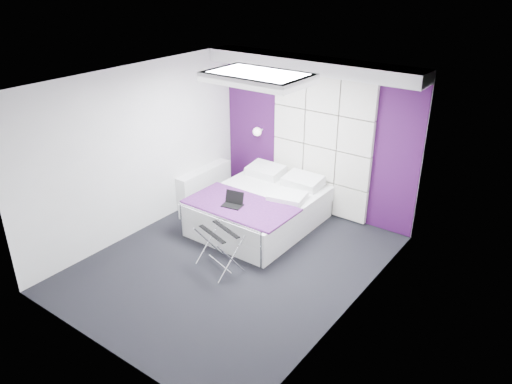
% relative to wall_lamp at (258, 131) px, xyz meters
% --- Properties ---
extents(floor, '(4.40, 4.40, 0.00)m').
position_rel_wall_lamp_xyz_m(floor, '(1.05, -2.06, -1.22)').
color(floor, black).
rests_on(floor, ground).
extents(ceiling, '(4.40, 4.40, 0.00)m').
position_rel_wall_lamp_xyz_m(ceiling, '(1.05, -2.06, 1.38)').
color(ceiling, white).
rests_on(ceiling, wall_back).
extents(wall_back, '(3.60, 0.00, 3.60)m').
position_rel_wall_lamp_xyz_m(wall_back, '(1.05, 0.14, 0.08)').
color(wall_back, silver).
rests_on(wall_back, floor).
extents(wall_left, '(0.00, 4.40, 4.40)m').
position_rel_wall_lamp_xyz_m(wall_left, '(-0.75, -2.06, 0.08)').
color(wall_left, silver).
rests_on(wall_left, floor).
extents(wall_right, '(0.00, 4.40, 4.40)m').
position_rel_wall_lamp_xyz_m(wall_right, '(2.85, -2.06, 0.08)').
color(wall_right, silver).
rests_on(wall_right, floor).
extents(accent_wall, '(3.58, 0.02, 2.58)m').
position_rel_wall_lamp_xyz_m(accent_wall, '(1.05, 0.13, 0.08)').
color(accent_wall, '#390F41').
rests_on(accent_wall, wall_back).
extents(soffit, '(3.58, 0.50, 0.20)m').
position_rel_wall_lamp_xyz_m(soffit, '(1.05, -0.11, 1.28)').
color(soffit, white).
rests_on(soffit, wall_back).
extents(headboard, '(1.80, 0.08, 2.30)m').
position_rel_wall_lamp_xyz_m(headboard, '(1.20, 0.08, -0.05)').
color(headboard, silver).
rests_on(headboard, wall_back).
extents(skylight, '(1.36, 0.86, 0.12)m').
position_rel_wall_lamp_xyz_m(skylight, '(1.05, -1.46, 1.33)').
color(skylight, white).
rests_on(skylight, ceiling).
extents(wall_lamp, '(0.15, 0.15, 0.15)m').
position_rel_wall_lamp_xyz_m(wall_lamp, '(0.00, 0.00, 0.00)').
color(wall_lamp, white).
rests_on(wall_lamp, wall_back).
extents(radiator, '(0.22, 1.20, 0.60)m').
position_rel_wall_lamp_xyz_m(radiator, '(-0.64, -0.76, -0.92)').
color(radiator, white).
rests_on(radiator, floor).
extents(bed, '(1.68, 2.02, 0.71)m').
position_rel_wall_lamp_xyz_m(bed, '(0.71, -0.93, -0.92)').
color(bed, white).
rests_on(bed, floor).
extents(nightstand, '(0.40, 0.31, 0.04)m').
position_rel_wall_lamp_xyz_m(nightstand, '(0.02, -0.04, -0.73)').
color(nightstand, white).
rests_on(nightstand, wall_back).
extents(luggage_rack, '(0.60, 0.44, 0.59)m').
position_rel_wall_lamp_xyz_m(luggage_rack, '(0.99, -2.27, -0.92)').
color(luggage_rack, silver).
rests_on(luggage_rack, floor).
extents(laptop, '(0.30, 0.21, 0.22)m').
position_rel_wall_lamp_xyz_m(laptop, '(0.64, -1.50, -0.60)').
color(laptop, black).
rests_on(laptop, bed).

